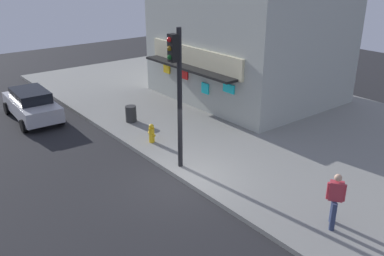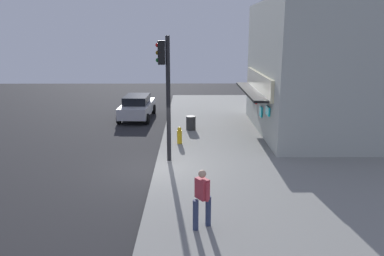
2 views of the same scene
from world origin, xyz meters
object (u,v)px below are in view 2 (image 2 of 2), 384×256
Objects in this scene: traffic_light at (166,83)px; pedestrian at (202,197)px; trash_can at (191,123)px; fire_hydrant at (179,135)px; parked_car_silver at (137,107)px.

traffic_light is 6.49m from pedestrian.
traffic_light reaches higher than trash_can.
traffic_light is 3.96m from fire_hydrant.
traffic_light is 6.26× the size of fire_hydrant.
traffic_light is at bearing -10.62° from fire_hydrant.
parked_car_silver is at bearing -136.91° from trash_can.
pedestrian is at bearing 14.20° from parked_car_silver.
fire_hydrant is 0.49× the size of pedestrian.
parked_car_silver is (-9.10, -2.47, -2.73)m from traffic_light.
trash_can is 0.17× the size of parked_car_silver.
traffic_light is 6.19m from trash_can.
pedestrian is at bearing 5.65° from fire_hydrant.
trash_can is 5.17m from parked_car_silver.
pedestrian is (11.21, 0.26, 0.54)m from trash_can.
fire_hydrant is 0.19× the size of parked_car_silver.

